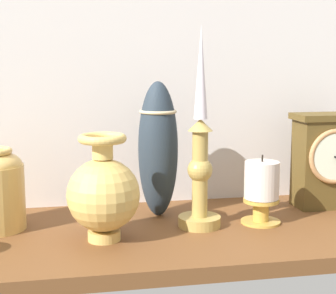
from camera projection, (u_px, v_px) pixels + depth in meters
ground_plane at (192, 234)px, 90.28cm from camera, size 100.00×36.00×2.40cm
back_wall at (171, 38)px, 102.85cm from camera, size 120.00×2.00×65.00cm
mantel_clock at (326, 160)px, 101.21cm from camera, size 12.65×9.49×18.22cm
candlestick_tall_left at (200, 160)px, 88.69cm from camera, size 7.29×7.29×33.96cm
brass_vase_bulbous at (103, 193)px, 82.16cm from camera, size 11.52×11.52×16.96cm
pillar_candle_front at (262, 190)px, 91.13cm from camera, size 6.95×6.95×12.12cm
tall_ceramic_vase at (158, 149)px, 94.93cm from camera, size 7.20×7.20×24.59cm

